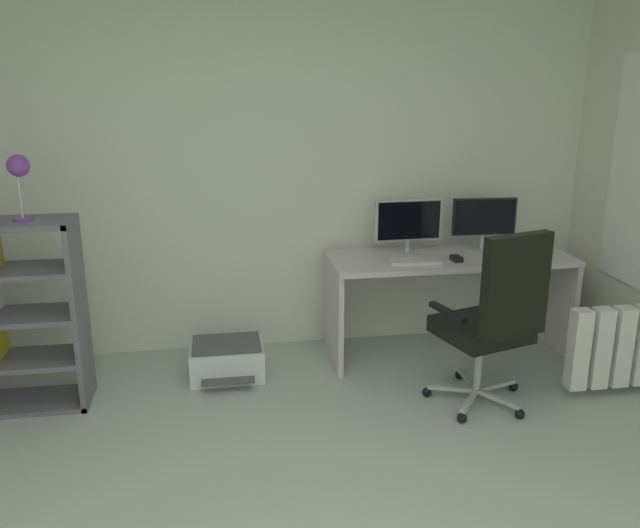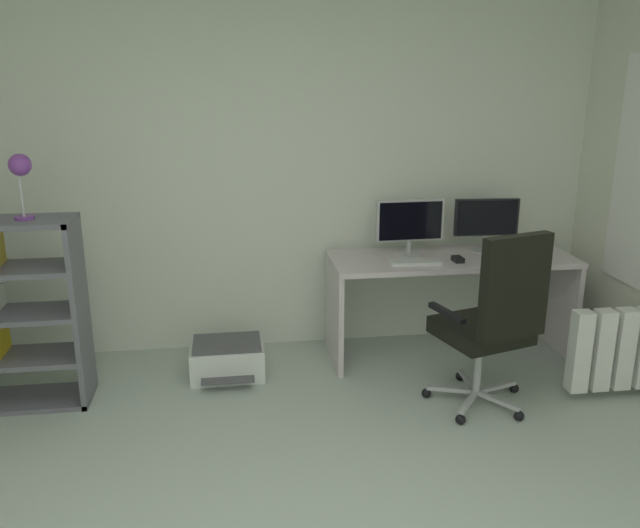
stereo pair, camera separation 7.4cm
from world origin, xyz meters
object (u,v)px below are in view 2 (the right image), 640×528
Objects in this scene: desk at (450,281)px; keyboard at (415,262)px; desk_lamp at (20,170)px; monitor_secondary at (486,220)px; office_chair at (494,317)px; printer at (227,359)px; monitor_main at (410,223)px; computer_mouse at (458,259)px.

desk is 0.38m from keyboard.
monitor_secondary is at bearing 8.70° from desk_lamp.
printer is (-1.54, 0.70, -0.48)m from office_chair.
monitor_secondary is 0.95× the size of printer.
printer is at bearing 10.42° from desk_lamp.
keyboard is at bearing -157.65° from monitor_secondary.
monitor_main reaches higher than printer.
desk_lamp reaches higher than keyboard.
monitor_main is at bearing 87.98° from keyboard.
keyboard is at bearing 0.52° from printer.
printer is (-1.57, -0.01, -0.63)m from computer_mouse.
monitor_secondary reaches higher than desk.
printer is (-1.57, -0.14, -0.43)m from desk.
keyboard is 2.48m from desk_lamp.
computer_mouse is at bearing -91.61° from desk.
computer_mouse is (0.30, 0.00, 0.01)m from keyboard.
desk is at bearing 87.91° from office_chair.
desk_lamp is at bearing -171.30° from monitor_secondary.
desk is 0.50m from monitor_main.
office_chair is 3.00× the size of desk_lamp.
monitor_main is 1.42× the size of keyboard.
monitor_secondary is 0.66m from keyboard.
desk_lamp reaches higher than computer_mouse.
monitor_secondary is 1.06m from office_chair.
computer_mouse is at bearing 4.60° from desk_lamp.
desk is at bearing 84.80° from computer_mouse.
desk is 1.64m from printer.
printer is (1.10, 0.20, -1.31)m from desk_lamp.
monitor_secondary reaches higher than printer.
printer is at bearing 176.87° from computer_mouse.
desk is 1.51× the size of office_chair.
computer_mouse is (0.28, -0.24, -0.21)m from monitor_main.
desk_lamp reaches higher than monitor_secondary.
monitor_main is 0.56m from monitor_secondary.
desk_lamp is (-2.67, -0.21, 0.68)m from computer_mouse.
monitor_secondary is (0.56, 0.00, 0.00)m from monitor_main.
computer_mouse is at bearing -139.98° from monitor_secondary.
office_chair is at bearing -95.76° from computer_mouse.
desk_lamp is 1.72m from printer.
monitor_secondary is 0.41× the size of office_chair.
monitor_main is at bearing 104.76° from office_chair.
office_chair is at bearing -75.24° from monitor_main.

